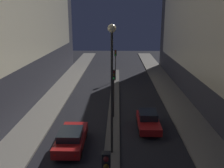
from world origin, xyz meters
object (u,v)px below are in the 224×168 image
(street_lamp, at_px, (112,69))
(car_left_lane, at_px, (71,138))
(traffic_light_mid, at_px, (114,83))
(car_right_lane, at_px, (148,121))
(traffic_light_far, at_px, (115,58))

(street_lamp, height_order, car_left_lane, street_lamp)
(traffic_light_mid, relative_size, car_right_lane, 1.07)
(traffic_light_mid, height_order, street_lamp, street_lamp)
(traffic_light_far, bearing_deg, car_left_lane, -98.73)
(traffic_light_far, distance_m, street_lamp, 20.94)
(traffic_light_mid, bearing_deg, traffic_light_far, 90.00)
(car_left_lane, bearing_deg, traffic_light_far, 81.27)
(street_lamp, height_order, car_right_lane, street_lamp)
(street_lamp, distance_m, car_right_lane, 7.60)
(traffic_light_far, xyz_separation_m, street_lamp, (0.00, -20.76, 2.70))
(street_lamp, xyz_separation_m, car_left_lane, (-3.06, 0.84, -5.47))
(traffic_light_far, bearing_deg, car_right_lane, -79.49)
(traffic_light_mid, bearing_deg, car_left_lane, -118.53)
(traffic_light_mid, xyz_separation_m, car_right_lane, (3.06, -2.19, -2.79))
(traffic_light_mid, bearing_deg, street_lamp, -90.00)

